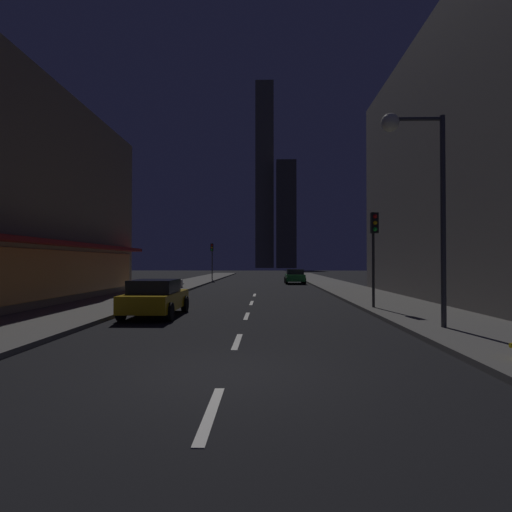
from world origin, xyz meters
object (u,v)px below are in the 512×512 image
at_px(traffic_light_near_right, 374,238).
at_px(car_parked_far, 295,276).
at_px(car_parked_near, 155,297).
at_px(traffic_light_far_left, 212,253).
at_px(fire_hydrant_far_left, 181,284).
at_px(street_lamp_right, 416,167).

bearing_deg(traffic_light_near_right, car_parked_far, 94.72).
relative_size(car_parked_far, traffic_light_near_right, 1.01).
bearing_deg(car_parked_near, traffic_light_near_right, 12.42).
bearing_deg(car_parked_near, traffic_light_far_left, 93.52).
bearing_deg(fire_hydrant_far_left, traffic_light_near_right, -50.57).
relative_size(car_parked_near, traffic_light_near_right, 1.01).
xyz_separation_m(car_parked_near, traffic_light_near_right, (9.10, 2.00, 2.45)).
relative_size(fire_hydrant_far_left, traffic_light_near_right, 0.16).
bearing_deg(traffic_light_far_left, street_lamp_right, -72.41).
distance_m(traffic_light_far_left, street_lamp_right, 36.04).
height_order(car_parked_far, traffic_light_near_right, traffic_light_near_right).
bearing_deg(traffic_light_far_left, car_parked_far, -33.06).
xyz_separation_m(traffic_light_near_right, traffic_light_far_left, (-11.00, 28.91, 0.00)).
height_order(car_parked_near, traffic_light_near_right, traffic_light_near_right).
xyz_separation_m(car_parked_far, traffic_light_far_left, (-9.10, 5.92, 2.45)).
relative_size(car_parked_near, car_parked_far, 1.00).
bearing_deg(traffic_light_near_right, car_parked_near, -167.58).
xyz_separation_m(car_parked_near, fire_hydrant_far_left, (-2.30, 15.87, -0.29)).
distance_m(car_parked_near, fire_hydrant_far_left, 16.03).
height_order(car_parked_far, traffic_light_far_left, traffic_light_far_left).
distance_m(car_parked_far, fire_hydrant_far_left, 13.18).
relative_size(fire_hydrant_far_left, street_lamp_right, 0.10).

